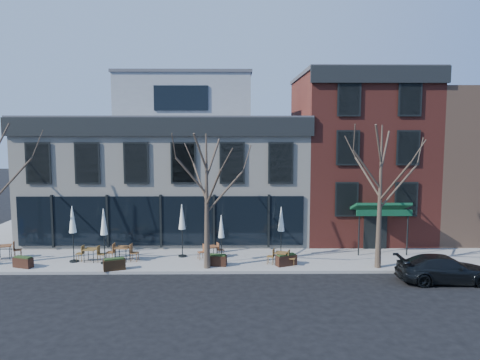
{
  "coord_description": "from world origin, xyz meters",
  "views": [
    {
      "loc": [
        4.45,
        -27.84,
        7.43
      ],
      "look_at": [
        4.79,
        2.0,
        4.15
      ],
      "focal_mm": 35.0,
      "sensor_mm": 36.0,
      "label": 1
    }
  ],
  "objects": [
    {
      "name": "umbrella_2",
      "position": [
        1.46,
        -1.7,
        2.29
      ],
      "size": [
        0.49,
        0.49,
        3.04
      ],
      "color": "black",
      "rests_on": "sidewalk_front"
    },
    {
      "name": "tree_right",
      "position": [
        12.01,
        -3.9,
        4.02
      ],
      "size": [
        3.72,
        3.77,
        7.48
      ],
      "color": "#382B21",
      "rests_on": "sidewalk_front"
    },
    {
      "name": "corner_building",
      "position": [
        0.07,
        5.07,
        4.72
      ],
      "size": [
        18.39,
        10.39,
        11.1
      ],
      "color": "beige",
      "rests_on": "ground"
    },
    {
      "name": "planter_0",
      "position": [
        -6.72,
        -3.7,
        0.44
      ],
      "size": [
        1.12,
        0.74,
        0.58
      ],
      "color": "black",
      "rests_on": "sidewalk_front"
    },
    {
      "name": "cafe_set_2",
      "position": [
        -1.76,
        -2.53,
        0.64
      ],
      "size": [
        1.85,
        0.8,
        0.96
      ],
      "color": "brown",
      "rests_on": "sidewalk_front"
    },
    {
      "name": "parked_sedan",
      "position": [
        14.61,
        -5.91,
        0.66
      ],
      "size": [
        4.57,
        1.89,
        1.32
      ],
      "primitive_type": "imported",
      "rotation": [
        0.0,
        0.0,
        1.56
      ],
      "color": "black",
      "rests_on": "ground"
    },
    {
      "name": "planter_1",
      "position": [
        -1.79,
        -4.2,
        0.46
      ],
      "size": [
        1.19,
        0.79,
        0.62
      ],
      "color": "black",
      "rests_on": "sidewalk_front"
    },
    {
      "name": "umbrella_1",
      "position": [
        -2.61,
        -3.0,
        2.28
      ],
      "size": [
        0.48,
        0.48,
        3.01
      ],
      "color": "black",
      "rests_on": "sidewalk_front"
    },
    {
      "name": "umbrella_4",
      "position": [
        7.07,
        -1.99,
        2.21
      ],
      "size": [
        0.47,
        0.47,
        2.92
      ],
      "color": "black",
      "rests_on": "sidewalk_front"
    },
    {
      "name": "cafe_set_1",
      "position": [
        -3.48,
        -2.64,
        0.6
      ],
      "size": [
        1.69,
        0.74,
        0.87
      ],
      "color": "brown",
      "rests_on": "sidewalk_front"
    },
    {
      "name": "ground",
      "position": [
        0.0,
        0.0,
        0.0
      ],
      "size": [
        120.0,
        120.0,
        0.0
      ],
      "primitive_type": "plane",
      "color": "black",
      "rests_on": "ground"
    },
    {
      "name": "cafe_set_4",
      "position": [
        6.94,
        -3.38,
        0.58
      ],
      "size": [
        1.62,
        0.9,
        0.83
      ],
      "color": "brown",
      "rests_on": "sidewalk_front"
    },
    {
      "name": "tree_mid",
      "position": [
        3.01,
        -3.9,
        3.79
      ],
      "size": [
        3.5,
        3.55,
        7.04
      ],
      "color": "#382B21",
      "rests_on": "sidewalk_front"
    },
    {
      "name": "sidewalk_side",
      "position": [
        -11.25,
        6.0,
        0.07
      ],
      "size": [
        4.5,
        12.0,
        0.15
      ],
      "primitive_type": "cube",
      "color": "gray",
      "rests_on": "ground"
    },
    {
      "name": "planter_3",
      "position": [
        7.2,
        -3.5,
        0.46
      ],
      "size": [
        1.19,
        0.85,
        0.62
      ],
      "color": "black",
      "rests_on": "sidewalk_front"
    },
    {
      "name": "planter_2",
      "position": [
        3.46,
        -3.5,
        0.46
      ],
      "size": [
        1.15,
        0.58,
        0.62
      ],
      "color": "black",
      "rests_on": "sidewalk_front"
    },
    {
      "name": "sidewalk_front",
      "position": [
        3.25,
        -2.15,
        0.07
      ],
      "size": [
        33.5,
        4.7,
        0.15
      ],
      "primitive_type": "cube",
      "color": "gray",
      "rests_on": "ground"
    },
    {
      "name": "cafe_set_3",
      "position": [
        3.11,
        -2.02,
        0.58
      ],
      "size": [
        1.59,
        1.01,
        0.83
      ],
      "color": "brown",
      "rests_on": "sidewalk_front"
    },
    {
      "name": "red_brick_building",
      "position": [
        13.0,
        4.98,
        5.64
      ],
      "size": [
        8.2,
        11.78,
        11.18
      ],
      "color": "maroon",
      "rests_on": "ground"
    },
    {
      "name": "umbrella_3",
      "position": [
        3.72,
        -2.88,
        2.0
      ],
      "size": [
        0.42,
        0.42,
        2.63
      ],
      "color": "black",
      "rests_on": "sidewalk_front"
    },
    {
      "name": "umbrella_0",
      "position": [
        -4.39,
        -2.68,
        2.34
      ],
      "size": [
        0.5,
        0.5,
        3.1
      ],
      "color": "black",
      "rests_on": "sidewalk_front"
    },
    {
      "name": "cafe_set_0",
      "position": [
        -8.48,
        -2.05,
        0.63
      ],
      "size": [
        1.83,
        0.97,
        0.94
      ],
      "color": "brown",
      "rests_on": "sidewalk_front"
    }
  ]
}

